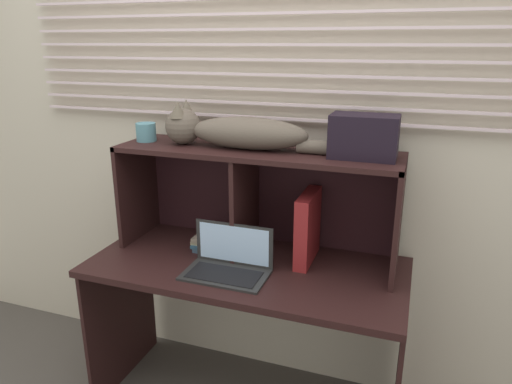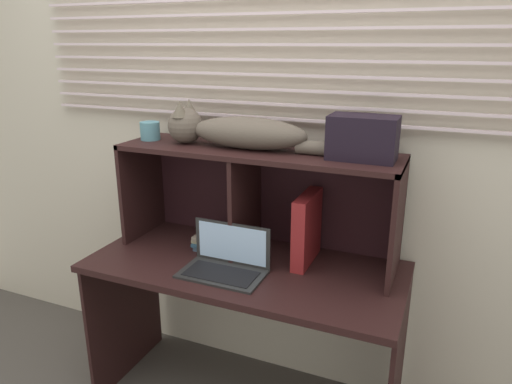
% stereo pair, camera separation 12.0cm
% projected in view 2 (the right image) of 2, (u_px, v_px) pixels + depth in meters
% --- Properties ---
extents(back_panel_with_blinds, '(4.40, 0.08, 2.50)m').
position_uv_depth(back_panel_with_blinds, '(274.00, 136.00, 2.20)').
color(back_panel_with_blinds, beige).
rests_on(back_panel_with_blinds, ground).
extents(desk, '(1.37, 0.62, 0.75)m').
position_uv_depth(desk, '(245.00, 295.00, 2.09)').
color(desk, black).
rests_on(desk, ground).
extents(hutch_shelf_unit, '(1.24, 0.34, 0.48)m').
position_uv_depth(hutch_shelf_unit, '(258.00, 181.00, 2.09)').
color(hutch_shelf_unit, black).
rests_on(hutch_shelf_unit, desk).
extents(cat, '(0.91, 0.17, 0.20)m').
position_uv_depth(cat, '(235.00, 131.00, 2.03)').
color(cat, brown).
rests_on(cat, hutch_shelf_unit).
extents(laptop, '(0.35, 0.21, 0.20)m').
position_uv_depth(laptop, '(226.00, 262.00, 1.97)').
color(laptop, '#272727').
rests_on(laptop, desk).
extents(binder_upright, '(0.06, 0.26, 0.31)m').
position_uv_depth(binder_upright, '(307.00, 229.00, 2.03)').
color(binder_upright, maroon).
rests_on(binder_upright, desk).
extents(book_stack, '(0.17, 0.22, 0.07)m').
position_uv_depth(book_stack, '(217.00, 239.00, 2.23)').
color(book_stack, '#3F5871').
rests_on(book_stack, desk).
extents(small_basket, '(0.09, 0.09, 0.08)m').
position_uv_depth(small_basket, '(150.00, 131.00, 2.20)').
color(small_basket, teal).
rests_on(small_basket, hutch_shelf_unit).
extents(storage_box, '(0.26, 0.15, 0.17)m').
position_uv_depth(storage_box, '(363.00, 138.00, 1.82)').
color(storage_box, black).
rests_on(storage_box, hutch_shelf_unit).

